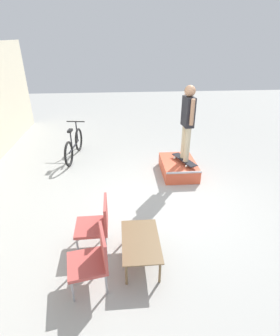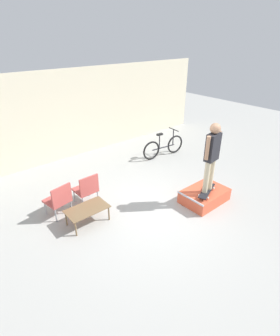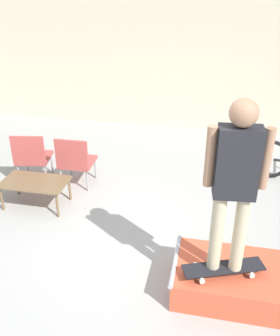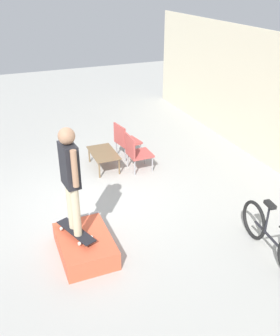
% 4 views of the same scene
% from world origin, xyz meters
% --- Properties ---
extents(ground_plane, '(24.00, 24.00, 0.00)m').
position_xyz_m(ground_plane, '(0.00, 0.00, 0.00)').
color(ground_plane, '#A8A8A3').
extents(skate_ramp_box, '(1.22, 0.82, 0.35)m').
position_xyz_m(skate_ramp_box, '(1.35, -0.56, 0.16)').
color(skate_ramp_box, '#DB5638').
rests_on(skate_ramp_box, ground_plane).
extents(skateboard_on_ramp, '(0.86, 0.48, 0.07)m').
position_xyz_m(skateboard_on_ramp, '(1.27, -0.67, 0.41)').
color(skateboard_on_ramp, black).
rests_on(skateboard_on_ramp, skate_ramp_box).
extents(person_skater, '(0.57, 0.25, 1.77)m').
position_xyz_m(person_skater, '(1.27, -0.67, 1.47)').
color(person_skater, '#C6B793').
rests_on(person_skater, skateboard_on_ramp).
extents(coffee_table, '(0.96, 0.57, 0.40)m').
position_xyz_m(coffee_table, '(-1.45, 0.63, 0.36)').
color(coffee_table, brown).
rests_on(coffee_table, ground_plane).
extents(patio_chair_left, '(0.60, 0.60, 0.87)m').
position_xyz_m(patio_chair_left, '(-1.82, 1.30, 0.47)').
color(patio_chair_left, '#99999E').
rests_on(patio_chair_left, ground_plane).
extents(patio_chair_right, '(0.53, 0.53, 0.87)m').
position_xyz_m(patio_chair_right, '(-1.07, 1.30, 0.47)').
color(patio_chair_right, '#99999E').
rests_on(patio_chair_right, ground_plane).
extents(bicycle, '(1.75, 0.52, 0.95)m').
position_xyz_m(bicycle, '(2.54, 2.19, 0.36)').
color(bicycle, black).
rests_on(bicycle, ground_plane).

